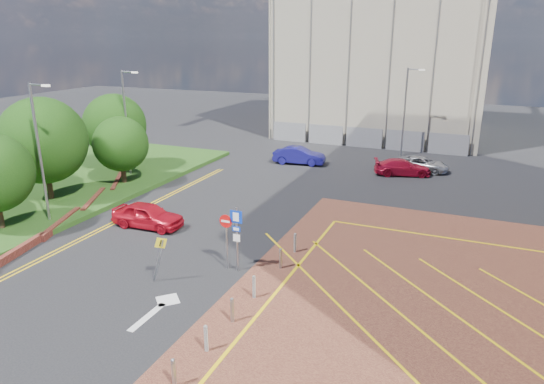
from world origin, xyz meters
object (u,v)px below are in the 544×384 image
Objects in this scene: tree_b at (43,141)px; tree_d at (115,125)px; lamp_left_far at (127,119)px; sign_cluster at (233,232)px; warning_sign at (159,254)px; car_red_left at (148,215)px; lamp_back at (406,109)px; car_red_back at (402,167)px; car_silver_back at (423,164)px; tree_c at (121,144)px; car_blue_back at (299,156)px; lamp_left_near at (40,148)px.

tree_d is at bearing 97.13° from tree_b.
lamp_left_far reaches higher than tree_d.
sign_cluster is 1.43× the size of warning_sign.
car_red_left is (-7.14, 2.96, -1.23)m from sign_cluster.
lamp_back is 1.80× the size of car_red_back.
tree_d is at bearing 121.75° from car_silver_back.
car_red_back is (11.97, 17.20, -0.08)m from car_red_left.
sign_cluster is at bearing -14.26° from tree_b.
sign_cluster is at bearing -33.16° from tree_c.
lamp_left_far is at bearing 143.18° from sign_cluster.
lamp_left_far is 1.88× the size of car_red_left.
warning_sign is (-2.43, -2.43, -0.52)m from sign_cluster.
car_blue_back is 1.01× the size of car_red_back.
warning_sign is at bearing -18.50° from lamp_left_near.
tree_d reaches higher than sign_cluster.
tree_d is at bearing 134.86° from warning_sign.
tree_b is 0.84× the size of lamp_back.
lamp_left_far reaches higher than car_red_back.
car_red_back is at bearing 76.51° from sign_cluster.
tree_d is 25.31m from car_silver_back.
car_red_back is at bearing -37.29° from car_red_left.
tree_d reaches higher than tree_c.
sign_cluster reaches higher than car_red_left.
warning_sign is (14.37, -14.44, -2.44)m from tree_d.
tree_b is 1.59× the size of car_silver_back.
warning_sign is at bearing 177.13° from car_blue_back.
car_red_back is at bearing 72.18° from warning_sign.
car_red_left is at bearing -114.41° from lamp_back.
sign_cluster is (13.80, -9.02, -1.24)m from tree_c.
lamp_left_far is at bearing 124.15° from car_blue_back.
tree_c is 8.20m from lamp_left_near.
lamp_left_near is 28.61m from car_silver_back.
lamp_back is 30.23m from warning_sign.
tree_d is 2.44m from lamp_left_far.
lamp_back is 7.86m from car_red_back.
lamp_left_near is 1.88× the size of car_red_left.
tree_c is at bearing 132.28° from car_blue_back.
sign_cluster is 0.71× the size of car_blue_back.
car_silver_back is (13.32, 19.15, -0.14)m from car_red_left.
lamp_back reaches higher than car_red_left.
car_red_back is at bearing 38.05° from tree_b.
lamp_left_far reaches higher than car_silver_back.
tree_b reaches higher than car_red_left.
car_red_back is 2.37m from car_silver_back.
tree_b reaches higher than warning_sign.
car_silver_back is at bearing 39.47° from tree_b.
lamp_left_near is at bearing 148.87° from car_blue_back.
lamp_left_near is 1.00× the size of lamp_left_far.
car_red_left is at bearing 131.17° from warning_sign.
sign_cluster is (12.72, -1.02, -2.71)m from lamp_left_near.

